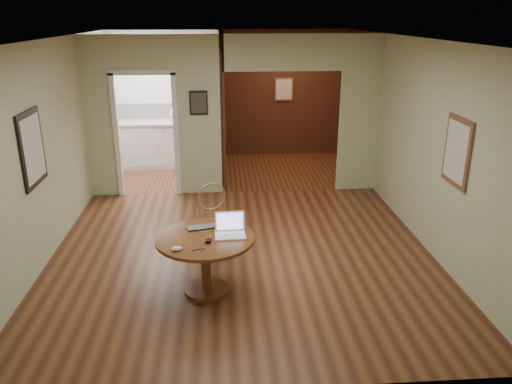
{
  "coord_description": "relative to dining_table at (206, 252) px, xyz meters",
  "views": [
    {
      "loc": [
        -0.25,
        -5.9,
        3.01
      ],
      "look_at": [
        0.17,
        -0.2,
        0.96
      ],
      "focal_mm": 35.0,
      "sensor_mm": 36.0,
      "label": 1
    }
  ],
  "objects": [
    {
      "name": "floor",
      "position": [
        0.45,
        0.87,
        -0.51
      ],
      "size": [
        5.0,
        5.0,
        0.0
      ],
      "primitive_type": "plane",
      "color": "#482214",
      "rests_on": "ground"
    },
    {
      "name": "room_shell",
      "position": [
        -0.02,
        3.97,
        0.78
      ],
      "size": [
        5.2,
        7.5,
        5.0
      ],
      "color": "white",
      "rests_on": "ground"
    },
    {
      "name": "dining_table",
      "position": [
        0.0,
        0.0,
        0.0
      ],
      "size": [
        1.09,
        1.09,
        0.68
      ],
      "rotation": [
        0.0,
        0.0,
        -0.19
      ],
      "color": "brown",
      "rests_on": "ground"
    },
    {
      "name": "chair",
      "position": [
        0.09,
        0.94,
        0.03
      ],
      "size": [
        0.51,
        0.51,
        0.97
      ],
      "rotation": [
        0.0,
        0.0,
        0.3
      ],
      "color": "#A9753C",
      "rests_on": "ground"
    },
    {
      "name": "open_laptop",
      "position": [
        0.28,
        0.06,
        0.24
      ],
      "size": [
        0.34,
        0.3,
        0.24
      ],
      "rotation": [
        0.0,
        0.0,
        0.04
      ],
      "color": "white",
      "rests_on": "dining_table"
    },
    {
      "name": "closed_laptop",
      "position": [
        -0.04,
        0.2,
        0.19
      ],
      "size": [
        0.37,
        0.29,
        0.03
      ],
      "primitive_type": "imported",
      "rotation": [
        0.0,
        0.0,
        0.25
      ],
      "color": "#B0B0B5",
      "rests_on": "dining_table"
    },
    {
      "name": "mouse",
      "position": [
        -0.29,
        -0.32,
        0.2
      ],
      "size": [
        0.13,
        0.09,
        0.05
      ],
      "primitive_type": "ellipsoid",
      "rotation": [
        0.0,
        0.0,
        0.16
      ],
      "color": "white",
      "rests_on": "dining_table"
    },
    {
      "name": "wine_glass",
      "position": [
        0.04,
        -0.14,
        0.23
      ],
      "size": [
        0.09,
        0.09,
        0.1
      ],
      "primitive_type": null,
      "color": "white",
      "rests_on": "dining_table"
    },
    {
      "name": "pen",
      "position": [
        -0.06,
        -0.31,
        0.18
      ],
      "size": [
        0.14,
        0.04,
        0.01
      ],
      "primitive_type": "cylinder",
      "rotation": [
        0.0,
        1.57,
        0.24
      ],
      "color": "#0D105D",
      "rests_on": "dining_table"
    },
    {
      "name": "kitchen_cabinet",
      "position": [
        -0.9,
        5.07,
        -0.03
      ],
      "size": [
        2.06,
        0.6,
        0.94
      ],
      "color": "white",
      "rests_on": "ground"
    },
    {
      "name": "grocery_bag",
      "position": [
        -0.67,
        5.07,
        0.58
      ],
      "size": [
        0.31,
        0.27,
        0.29
      ],
      "primitive_type": "ellipsoid",
      "rotation": [
        0.0,
        0.0,
        -0.08
      ],
      "color": "beige",
      "rests_on": "kitchen_cabinet"
    }
  ]
}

